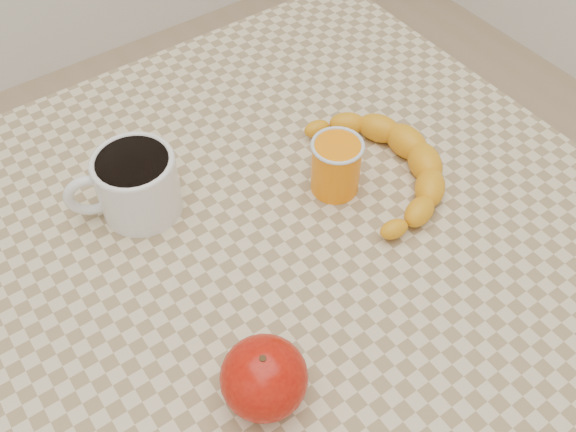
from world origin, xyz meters
TOP-DOWN VIEW (x-y plane):
  - table at (0.00, 0.00)m, footprint 0.80×0.80m
  - coffee_mug at (-0.13, 0.13)m, footprint 0.15×0.12m
  - orange_juice_glass at (0.09, 0.02)m, footprint 0.06×0.06m
  - apple at (-0.14, -0.16)m, footprint 0.11×0.11m
  - banana at (0.14, -0.00)m, footprint 0.34×0.37m

SIDE VIEW (x-z plane):
  - table at x=0.00m, z-range 0.29..1.04m
  - banana at x=0.14m, z-range 0.75..0.79m
  - apple at x=-0.14m, z-range 0.75..0.83m
  - orange_juice_glass at x=0.09m, z-range 0.75..0.83m
  - coffee_mug at x=-0.13m, z-range 0.75..0.84m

